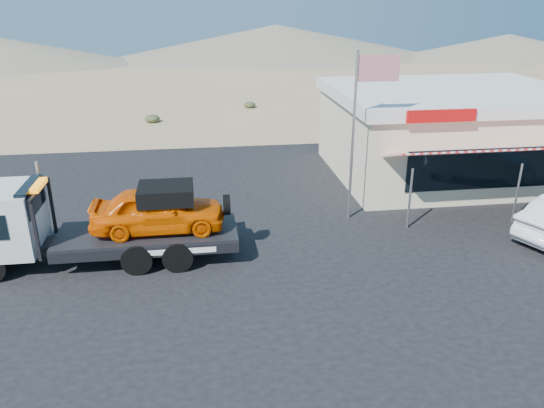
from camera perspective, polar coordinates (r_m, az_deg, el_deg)
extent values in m
plane|color=#9D7F59|center=(15.11, -4.59, -9.12)|extent=(120.00, 120.00, 0.00)
cube|color=black|center=(17.94, 1.18, -3.81)|extent=(32.00, 24.00, 0.02)
cylinder|color=black|center=(18.72, -26.32, -3.50)|extent=(0.91, 0.27, 0.91)
cylinder|color=black|center=(16.19, -14.30, -5.65)|extent=(0.91, 0.50, 0.91)
cylinder|color=black|center=(17.82, -13.76, -3.00)|extent=(0.91, 0.50, 0.91)
cylinder|color=black|center=(16.08, -10.10, -5.47)|extent=(0.91, 0.50, 0.91)
cylinder|color=black|center=(17.73, -9.96, -2.82)|extent=(0.91, 0.50, 0.91)
cube|color=black|center=(17.04, -16.49, -3.95)|extent=(7.46, 0.91, 0.27)
cube|color=silver|center=(17.44, -26.90, -1.46)|extent=(2.00, 2.14, 1.91)
cube|color=black|center=(16.96, -24.51, 0.65)|extent=(0.32, 1.82, 0.82)
cube|color=black|center=(17.11, -23.29, -1.44)|extent=(0.09, 2.00, 1.82)
cube|color=orange|center=(16.76, -23.81, 1.86)|extent=(0.23, 1.09, 0.14)
cube|color=black|center=(16.81, -13.21, -3.04)|extent=(5.46, 2.09, 0.14)
imported|color=#EF5800|center=(16.48, -12.17, -0.60)|extent=(4.01, 1.61, 1.36)
cube|color=black|center=(16.28, -11.36, 1.14)|extent=(1.64, 1.36, 0.50)
cube|color=beige|center=(25.36, 18.39, 6.83)|extent=(10.00, 8.00, 3.40)
cube|color=white|center=(24.98, 18.92, 11.15)|extent=(10.40, 8.40, 0.50)
cube|color=red|center=(20.13, 17.76, 9.01)|extent=(2.60, 0.12, 0.45)
cube|color=black|center=(22.02, 22.77, 3.56)|extent=(7.00, 0.06, 1.60)
cube|color=red|center=(21.06, 24.30, 5.26)|extent=(9.00, 1.73, 0.61)
cylinder|color=#99999E|center=(18.96, 14.61, 0.54)|extent=(0.08, 0.08, 2.20)
cylinder|color=#99999E|center=(20.80, 24.86, 1.06)|extent=(0.08, 0.08, 2.20)
cylinder|color=#99999E|center=(18.88, 8.69, 6.97)|extent=(0.10, 0.10, 6.00)
cube|color=#B20C14|center=(18.66, 11.39, 14.15)|extent=(1.50, 0.02, 0.90)
ellipsoid|color=#2F3B20|center=(35.67, -12.76, 8.99)|extent=(0.96, 0.96, 0.52)
ellipsoid|color=#2F3B20|center=(39.54, -2.41, 10.65)|extent=(0.86, 0.86, 0.46)
cone|color=#726B59|center=(72.00, 0.49, 17.09)|extent=(44.00, 44.00, 4.20)
cone|color=#726B59|center=(78.60, 24.01, 15.26)|extent=(32.00, 32.00, 3.00)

